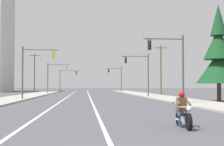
{
  "coord_description": "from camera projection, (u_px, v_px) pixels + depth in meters",
  "views": [
    {
      "loc": [
        -0.87,
        -7.13,
        1.7
      ],
      "look_at": [
        1.22,
        19.16,
        2.64
      ],
      "focal_mm": 55.15,
      "sensor_mm": 36.0,
      "label": 1
    }
  ],
  "objects": [
    {
      "name": "sidewalk_kerb_left",
      "position": [
        20.0,
        97.0,
        46.2
      ],
      "size": [
        4.4,
        110.0,
        0.14
      ],
      "primitive_type": "cube",
      "color": "#9E998E",
      "rests_on": "ground"
    },
    {
      "name": "lane_stripe_left",
      "position": [
        68.0,
        97.0,
        51.68
      ],
      "size": [
        0.16,
        100.0,
        0.01
      ],
      "primitive_type": "cube",
      "color": "beige",
      "rests_on": "ground"
    },
    {
      "name": "traffic_signal_mid_left",
      "position": [
        54.0,
        73.0,
        68.95
      ],
      "size": [
        4.49,
        0.42,
        6.2
      ],
      "color": "#47474C",
      "rests_on": "ground"
    },
    {
      "name": "sidewalk_kerb_right",
      "position": [
        160.0,
        97.0,
        47.73
      ],
      "size": [
        4.4,
        110.0,
        0.14
      ],
      "primitive_type": "cube",
      "color": "#9E998E",
      "rests_on": "ground"
    },
    {
      "name": "traffic_signal_far_right",
      "position": [
        117.0,
        76.0,
        84.39
      ],
      "size": [
        3.75,
        0.37,
        6.2
      ],
      "color": "#47474C",
      "rests_on": "ground"
    },
    {
      "name": "traffic_signal_near_right",
      "position": [
        172.0,
        59.0,
        30.7
      ],
      "size": [
        3.66,
        0.37,
        6.2
      ],
      "color": "#47474C",
      "rests_on": "ground"
    },
    {
      "name": "conifer_tree_right_verge_near",
      "position": [
        219.0,
        57.0,
        36.0
      ],
      "size": [
        4.66,
        4.66,
        10.26
      ],
      "color": "#423023",
      "rests_on": "ground"
    },
    {
      "name": "motorcycle_with_rider",
      "position": [
        183.0,
        113.0,
        13.73
      ],
      "size": [
        0.7,
        2.19,
        1.46
      ],
      "color": "black",
      "rests_on": "ground"
    },
    {
      "name": "traffic_signal_near_left",
      "position": [
        33.0,
        65.0,
        39.94
      ],
      "size": [
        4.24,
        0.44,
        6.2
      ],
      "color": "#47474C",
      "rests_on": "ground"
    },
    {
      "name": "utility_pole_right_far",
      "position": [
        161.0,
        69.0,
        58.3
      ],
      "size": [
        2.0,
        0.26,
        8.47
      ],
      "color": "brown",
      "rests_on": "ground"
    },
    {
      "name": "lane_stripe_center",
      "position": [
        90.0,
        96.0,
        51.93
      ],
      "size": [
        0.16,
        100.0,
        0.01
      ],
      "primitive_type": "cube",
      "color": "beige",
      "rests_on": "ground"
    },
    {
      "name": "utility_pole_left_far",
      "position": [
        34.0,
        72.0,
        77.84
      ],
      "size": [
        2.32,
        0.26,
        8.85
      ],
      "color": "brown",
      "rests_on": "ground"
    },
    {
      "name": "traffic_signal_mid_right",
      "position": [
        141.0,
        69.0,
        49.12
      ],
      "size": [
        3.9,
        0.37,
        6.2
      ],
      "color": "#47474C",
      "rests_on": "ground"
    },
    {
      "name": "traffic_signal_far_left",
      "position": [
        66.0,
        77.0,
        97.47
      ],
      "size": [
        5.53,
        0.37,
        6.2
      ],
      "color": "#47474C",
      "rests_on": "ground"
    }
  ]
}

